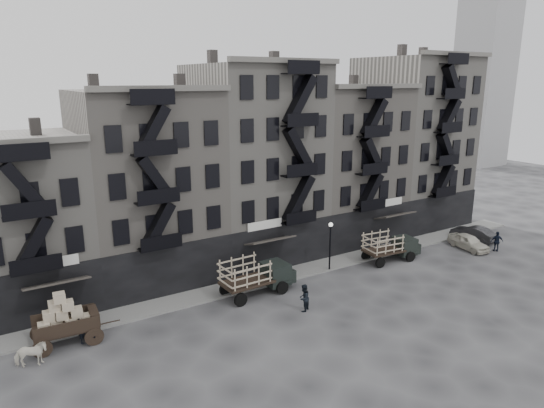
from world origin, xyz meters
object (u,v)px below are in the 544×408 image
stake_truck_west (256,273)px  car_far (473,233)px  horse (31,354)px  policeman (497,242)px  stake_truck_east (391,244)px  wagon (62,315)px  pedestrian_mid (304,298)px  pedestrian_west (82,329)px  car_east (469,242)px

stake_truck_west → car_far: size_ratio=1.34×
horse → policeman: (39.57, -2.28, 0.21)m
stake_truck_east → car_far: bearing=4.6°
wagon → pedestrian_mid: size_ratio=2.11×
stake_truck_east → wagon: bearing=-174.4°
stake_truck_east → pedestrian_west: size_ratio=3.03×
horse → car_east: (37.86, -0.48, -0.04)m
horse → wagon: bearing=-39.3°
wagon → stake_truck_west: (13.57, 0.00, -0.27)m
stake_truck_east → car_east: bearing=-5.4°
car_east → pedestrian_west: size_ratio=2.31×
wagon → pedestrian_west: (0.98, -0.38, -1.04)m
horse → pedestrian_west: pedestrian_west is taller
car_far → policeman: 3.39m
wagon → stake_truck_east: wagon is taller
car_east → car_far: (2.68, 1.45, 0.01)m
pedestrian_mid → car_east: bearing=154.7°
wagon → car_far: size_ratio=0.94×
pedestrian_west → stake_truck_west: bearing=-53.8°
stake_truck_east → car_east: stake_truck_east is taller
stake_truck_west → car_east: stake_truck_west is taller
wagon → car_far: wagon is taller
wagon → car_far: (38.49, -0.61, -1.22)m
car_far → pedestrian_west: (-37.50, 0.22, 0.18)m
stake_truck_west → car_far: (24.91, -0.61, -0.95)m
stake_truck_west → pedestrian_mid: 4.45m
pedestrian_west → policeman: size_ratio=0.94×
wagon → stake_truck_east: bearing=2.8°
car_far → pedestrian_mid: pedestrian_mid is taller
stake_truck_west → policeman: 24.26m
pedestrian_west → policeman: 36.70m
horse → car_far: bearing=-75.4°
wagon → car_east: bearing=0.1°
horse → car_east: bearing=-77.5°
wagon → stake_truck_east: (27.24, -0.29, -0.42)m
car_far → wagon: bearing=-8.8°
pedestrian_mid → policeman: bearing=149.7°
stake_truck_west → car_far: 24.94m
car_far → policeman: bearing=65.5°
pedestrian_west → policeman: (36.54, -3.46, 0.06)m
horse → pedestrian_mid: bearing=-85.4°
stake_truck_west → pedestrian_mid: stake_truck_west is taller
wagon → pedestrian_west: bearing=-17.9°
stake_truck_west → pedestrian_west: bearing=179.3°
horse → pedestrian_west: 3.26m
wagon → pedestrian_west: 1.48m
wagon → pedestrian_mid: (15.00, -4.15, -0.96)m
policeman → wagon: bearing=29.0°
stake_truck_west → stake_truck_east: bearing=-3.6°
pedestrian_mid → wagon: bearing=-46.5°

